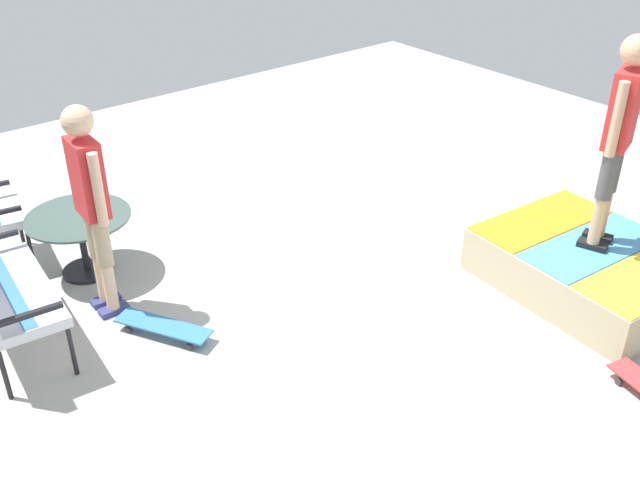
# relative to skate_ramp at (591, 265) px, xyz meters

# --- Properties ---
(ground_plane) EXTENTS (12.00, 12.00, 0.10)m
(ground_plane) POSITION_rel_skate_ramp_xyz_m (0.78, 1.81, -0.26)
(ground_plane) COLOR #A8A8A3
(skate_ramp) EXTENTS (1.81, 2.01, 0.41)m
(skate_ramp) POSITION_rel_skate_ramp_xyz_m (0.00, 0.00, 0.00)
(skate_ramp) COLOR tan
(skate_ramp) RESTS_ON ground_plane
(patio_table) EXTENTS (0.90, 0.90, 0.57)m
(patio_table) POSITION_rel_skate_ramp_xyz_m (2.95, 3.30, 0.20)
(patio_table) COLOR black
(patio_table) RESTS_ON ground_plane
(person_watching) EXTENTS (0.48, 0.25, 1.77)m
(person_watching) POSITION_rel_skate_ramp_xyz_m (2.31, 3.38, 0.84)
(person_watching) COLOR navy
(person_watching) RESTS_ON ground_plane
(person_skater) EXTENTS (0.32, 0.46, 1.77)m
(person_skater) POSITION_rel_skate_ramp_xyz_m (0.02, -0.01, 1.25)
(person_skater) COLOR black
(person_skater) RESTS_ON skate_ramp
(skateboard_by_bench) EXTENTS (0.80, 0.56, 0.10)m
(skateboard_by_bench) POSITION_rel_skate_ramp_xyz_m (1.69, 3.21, -0.12)
(skateboard_by_bench) COLOR #3372B2
(skateboard_by_bench) RESTS_ON ground_plane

